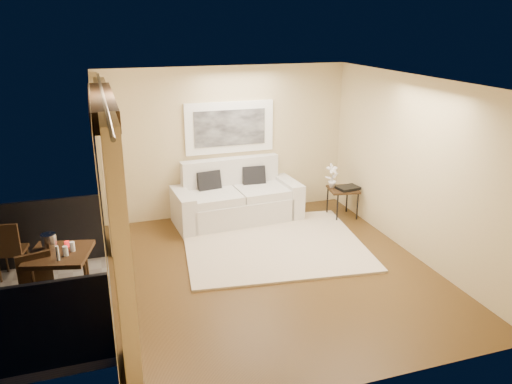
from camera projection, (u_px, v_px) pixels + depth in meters
name	position (u px, v px, depth m)	size (l,w,h in m)	color
floor	(273.00, 271.00, 7.21)	(5.00, 5.00, 0.00)	#4E3617
room_shell	(102.00, 104.00, 5.76)	(5.00, 6.40, 5.00)	white
balcony	(22.00, 298.00, 6.19)	(1.81, 2.60, 1.17)	#605B56
curtains	(113.00, 200.00, 6.16)	(0.16, 4.80, 2.64)	tan
artwork	(230.00, 128.00, 8.91)	(1.62, 0.07, 0.92)	white
rug	(274.00, 244.00, 8.03)	(2.81, 2.45, 0.04)	beige
sofa	(236.00, 199.00, 8.99)	(2.29, 1.10, 1.07)	silver
side_table	(343.00, 192.00, 9.05)	(0.58, 0.58, 0.55)	#311F10
tray	(348.00, 188.00, 8.99)	(0.38, 0.28, 0.05)	black
orchid	(332.00, 176.00, 9.01)	(0.24, 0.16, 0.45)	white
bistro_table	(60.00, 259.00, 5.97)	(0.84, 0.84, 0.82)	#311F10
balcony_chair_far	(9.00, 247.00, 6.84)	(0.43, 0.43, 0.86)	#311F10
balcony_chair_near	(38.00, 286.00, 5.80)	(0.47, 0.47, 0.89)	#311F10
ice_bucket	(49.00, 242.00, 5.99)	(0.18, 0.18, 0.20)	silver
candle	(67.00, 244.00, 6.09)	(0.06, 0.06, 0.07)	red
vase	(58.00, 253.00, 5.72)	(0.04, 0.04, 0.18)	white
glass_a	(65.00, 251.00, 5.84)	(0.06, 0.06, 0.12)	white
glass_b	(72.00, 247.00, 5.96)	(0.06, 0.06, 0.12)	white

